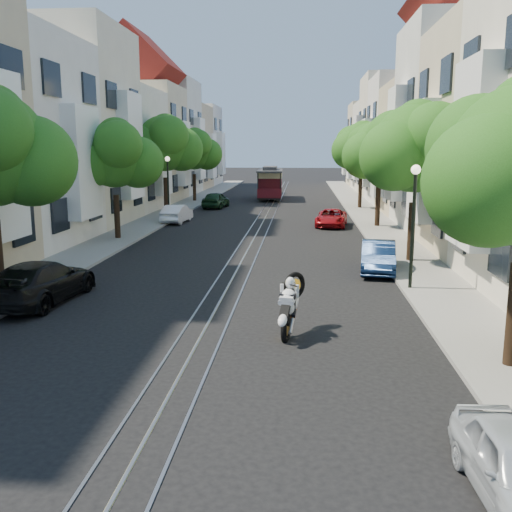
% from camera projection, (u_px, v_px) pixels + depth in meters
% --- Properties ---
extents(ground, '(200.00, 200.00, 0.00)m').
position_uv_depth(ground, '(268.00, 212.00, 43.55)').
color(ground, black).
rests_on(ground, ground).
extents(sidewalk_east, '(2.50, 80.00, 0.12)m').
position_uv_depth(sidewalk_east, '(364.00, 212.00, 42.96)').
color(sidewalk_east, gray).
rests_on(sidewalk_east, ground).
extents(sidewalk_west, '(2.50, 80.00, 0.12)m').
position_uv_depth(sidewalk_west, '(175.00, 211.00, 44.11)').
color(sidewalk_west, gray).
rests_on(sidewalk_west, ground).
extents(rail_left, '(0.06, 80.00, 0.02)m').
position_uv_depth(rail_left, '(261.00, 212.00, 43.59)').
color(rail_left, gray).
rests_on(rail_left, ground).
extents(rail_slot, '(0.06, 80.00, 0.02)m').
position_uv_depth(rail_slot, '(268.00, 212.00, 43.55)').
color(rail_slot, gray).
rests_on(rail_slot, ground).
extents(rail_right, '(0.06, 80.00, 0.02)m').
position_uv_depth(rail_right, '(275.00, 212.00, 43.50)').
color(rail_right, gray).
rests_on(rail_right, ground).
extents(lane_line, '(0.08, 80.00, 0.01)m').
position_uv_depth(lane_line, '(268.00, 212.00, 43.55)').
color(lane_line, tan).
rests_on(lane_line, ground).
extents(townhouses_east, '(7.75, 72.00, 12.00)m').
position_uv_depth(townhouses_east, '(431.00, 143.00, 41.56)').
color(townhouses_east, beige).
rests_on(townhouses_east, ground).
extents(townhouses_west, '(7.75, 72.00, 11.76)m').
position_uv_depth(townhouses_west, '(113.00, 145.00, 43.46)').
color(townhouses_west, silver).
rests_on(townhouses_west, ground).
extents(tree_e_b, '(4.93, 4.08, 6.68)m').
position_uv_depth(tree_e_b, '(417.00, 150.00, 23.46)').
color(tree_e_b, black).
rests_on(tree_e_b, ground).
extents(tree_e_c, '(4.84, 3.99, 6.52)m').
position_uv_depth(tree_e_c, '(381.00, 152.00, 34.26)').
color(tree_e_c, black).
rests_on(tree_e_c, ground).
extents(tree_e_d, '(5.01, 4.16, 6.85)m').
position_uv_depth(tree_e_d, '(362.00, 147.00, 44.98)').
color(tree_e_d, black).
rests_on(tree_e_d, ground).
extents(tree_w_b, '(4.72, 3.87, 6.27)m').
position_uv_depth(tree_w_b, '(115.00, 156.00, 29.56)').
color(tree_w_b, black).
rests_on(tree_w_b, ground).
extents(tree_w_c, '(5.13, 4.28, 7.09)m').
position_uv_depth(tree_w_c, '(165.00, 144.00, 40.21)').
color(tree_w_c, black).
rests_on(tree_w_c, ground).
extents(tree_w_d, '(4.84, 3.99, 6.52)m').
position_uv_depth(tree_w_d, '(194.00, 151.00, 51.07)').
color(tree_w_d, black).
rests_on(tree_w_d, ground).
extents(lamp_east, '(0.32, 0.32, 4.16)m').
position_uv_depth(lamp_east, '(414.00, 208.00, 19.02)').
color(lamp_east, black).
rests_on(lamp_east, ground).
extents(lamp_west, '(0.32, 0.32, 4.16)m').
position_uv_depth(lamp_west, '(168.00, 178.00, 37.64)').
color(lamp_west, black).
rests_on(lamp_west, ground).
extents(sportbike_rider, '(0.73, 1.93, 1.61)m').
position_uv_depth(sportbike_rider, '(289.00, 303.00, 14.79)').
color(sportbike_rider, black).
rests_on(sportbike_rider, ground).
extents(cable_car, '(2.52, 7.42, 2.82)m').
position_uv_depth(cable_car, '(270.00, 182.00, 54.29)').
color(cable_car, black).
rests_on(cable_car, ground).
extents(parked_car_e_mid, '(1.71, 3.80, 1.21)m').
position_uv_depth(parked_car_e_mid, '(378.00, 257.00, 22.45)').
color(parked_car_e_mid, '#0D2043').
rests_on(parked_car_e_mid, ground).
extents(parked_car_e_far, '(2.25, 4.08, 1.08)m').
position_uv_depth(parked_car_e_far, '(331.00, 218.00, 35.49)').
color(parked_car_e_far, maroon).
rests_on(parked_car_e_far, ground).
extents(parked_car_w_near, '(2.30, 4.80, 1.35)m').
position_uv_depth(parked_car_w_near, '(41.00, 282.00, 17.95)').
color(parked_car_w_near, black).
rests_on(parked_car_w_near, ground).
extents(parked_car_w_mid, '(1.52, 3.68, 1.18)m').
position_uv_depth(parked_car_w_mid, '(177.00, 214.00, 37.30)').
color(parked_car_w_mid, white).
rests_on(parked_car_w_mid, ground).
extents(parked_car_w_far, '(2.02, 4.05, 1.32)m').
position_uv_depth(parked_car_w_far, '(216.00, 200.00, 46.41)').
color(parked_car_w_far, '#14321B').
rests_on(parked_car_w_far, ground).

